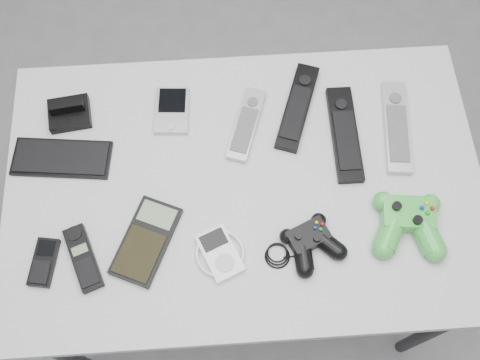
{
  "coord_description": "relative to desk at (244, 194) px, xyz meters",
  "views": [
    {
      "loc": [
        0.05,
        -0.52,
        1.92
      ],
      "look_at": [
        0.08,
        -0.0,
        0.76
      ],
      "focal_mm": 42.0,
      "sensor_mm": 36.0,
      "label": 1
    }
  ],
  "objects": [
    {
      "name": "desk",
      "position": [
        0.0,
        0.0,
        0.0
      ],
      "size": [
        1.1,
        0.71,
        0.74
      ],
      "color": "#ADADB0",
      "rests_on": "floor"
    },
    {
      "name": "remote_black_a",
      "position": [
        0.14,
        0.19,
        0.08
      ],
      "size": [
        0.13,
        0.24,
        0.02
      ],
      "primitive_type": "cube",
      "rotation": [
        0.0,
        0.0,
        -0.34
      ],
      "color": "black",
      "rests_on": "desk"
    },
    {
      "name": "dock_bracket",
      "position": [
        -0.41,
        0.21,
        0.09
      ],
      "size": [
        0.11,
        0.1,
        0.05
      ],
      "primitive_type": "cube",
      "rotation": [
        0.0,
        0.0,
        0.13
      ],
      "color": "black",
      "rests_on": "desk"
    },
    {
      "name": "controller_black",
      "position": [
        0.13,
        -0.15,
        0.08
      ],
      "size": [
        0.24,
        0.2,
        0.04
      ],
      "primitive_type": null,
      "rotation": [
        0.0,
        0.0,
        0.41
      ],
      "color": "black",
      "rests_on": "desk"
    },
    {
      "name": "cordless_handset",
      "position": [
        -0.36,
        -0.16,
        0.08
      ],
      "size": [
        0.09,
        0.16,
        0.02
      ],
      "primitive_type": "cube",
      "rotation": [
        0.0,
        0.0,
        0.35
      ],
      "color": "black",
      "rests_on": "desk"
    },
    {
      "name": "floor",
      "position": [
        -0.09,
        0.01,
        -0.67
      ],
      "size": [
        3.5,
        3.5,
        0.0
      ],
      "primitive_type": "plane",
      "color": "slate",
      "rests_on": "ground"
    },
    {
      "name": "controller_green",
      "position": [
        0.35,
        -0.13,
        0.09
      ],
      "size": [
        0.18,
        0.19,
        0.05
      ],
      "primitive_type": null,
      "rotation": [
        0.0,
        0.0,
        -0.13
      ],
      "color": "#268B2F",
      "rests_on": "desk"
    },
    {
      "name": "pda_keyboard",
      "position": [
        -0.42,
        0.09,
        0.07
      ],
      "size": [
        0.24,
        0.12,
        0.01
      ],
      "primitive_type": "cube",
      "rotation": [
        0.0,
        0.0,
        -0.11
      ],
      "color": "black",
      "rests_on": "desk"
    },
    {
      "name": "mobile_phone",
      "position": [
        -0.45,
        -0.16,
        0.07
      ],
      "size": [
        0.06,
        0.11,
        0.02
      ],
      "primitive_type": "cube",
      "rotation": [
        0.0,
        0.0,
        -0.17
      ],
      "color": "black",
      "rests_on": "desk"
    },
    {
      "name": "calculator",
      "position": [
        -0.22,
        -0.13,
        0.07
      ],
      "size": [
        0.17,
        0.21,
        0.02
      ],
      "primitive_type": "cube",
      "rotation": [
        0.0,
        0.0,
        -0.42
      ],
      "color": "black",
      "rests_on": "desk"
    },
    {
      "name": "remote_silver_b",
      "position": [
        0.37,
        0.12,
        0.08
      ],
      "size": [
        0.08,
        0.25,
        0.02
      ],
      "primitive_type": "cube",
      "rotation": [
        0.0,
        0.0,
        -0.11
      ],
      "color": "#B2B2B9",
      "rests_on": "desk"
    },
    {
      "name": "pda",
      "position": [
        -0.16,
        0.2,
        0.07
      ],
      "size": [
        0.09,
        0.13,
        0.02
      ],
      "primitive_type": "cube",
      "rotation": [
        0.0,
        0.0,
        -0.07
      ],
      "color": "#A4A5AB",
      "rests_on": "desk"
    },
    {
      "name": "remote_black_b",
      "position": [
        0.25,
        0.11,
        0.08
      ],
      "size": [
        0.06,
        0.25,
        0.02
      ],
      "primitive_type": "cube",
      "rotation": [
        0.0,
        0.0,
        -0.01
      ],
      "color": "black",
      "rests_on": "desk"
    },
    {
      "name": "mp3_player",
      "position": [
        -0.06,
        -0.17,
        0.07
      ],
      "size": [
        0.14,
        0.15,
        0.02
      ],
      "primitive_type": "cube",
      "rotation": [
        0.0,
        0.0,
        0.4
      ],
      "color": "white",
      "rests_on": "desk"
    },
    {
      "name": "remote_silver_a",
      "position": [
        0.01,
        0.15,
        0.07
      ],
      "size": [
        0.11,
        0.2,
        0.02
      ],
      "primitive_type": "cube",
      "rotation": [
        0.0,
        0.0,
        -0.33
      ],
      "color": "#A4A5AB",
      "rests_on": "desk"
    }
  ]
}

